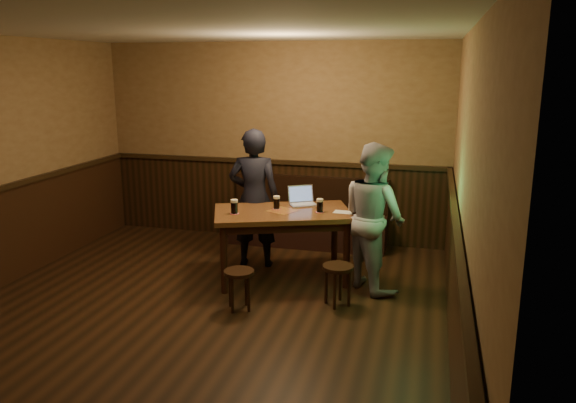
# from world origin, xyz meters

# --- Properties ---
(room) EXTENTS (5.04, 6.04, 2.84)m
(room) POSITION_xyz_m (0.00, 0.22, 1.20)
(room) COLOR black
(room) RESTS_ON ground
(bench) EXTENTS (2.20, 0.50, 0.95)m
(bench) POSITION_xyz_m (0.57, 2.75, 0.31)
(bench) COLOR black
(bench) RESTS_ON ground
(pub_table) EXTENTS (1.77, 1.39, 0.84)m
(pub_table) POSITION_xyz_m (0.57, 1.37, 0.72)
(pub_table) COLOR #522517
(pub_table) RESTS_ON ground
(stool_left) EXTENTS (0.39, 0.39, 0.42)m
(stool_left) POSITION_xyz_m (0.36, 0.43, 0.34)
(stool_left) COLOR black
(stool_left) RESTS_ON ground
(stool_right) EXTENTS (0.35, 0.35, 0.44)m
(stool_right) POSITION_xyz_m (1.33, 0.79, 0.35)
(stool_right) COLOR black
(stool_right) RESTS_ON ground
(pint_left) EXTENTS (0.11, 0.11, 0.17)m
(pint_left) POSITION_xyz_m (0.08, 1.11, 0.92)
(pint_left) COLOR #AA1535
(pint_left) RESTS_ON pub_table
(pint_mid) EXTENTS (0.10, 0.10, 0.16)m
(pint_mid) POSITION_xyz_m (0.48, 1.44, 0.91)
(pint_mid) COLOR #AA1535
(pint_mid) RESTS_ON pub_table
(pint_right) EXTENTS (0.10, 0.10, 0.16)m
(pint_right) POSITION_xyz_m (1.00, 1.42, 0.91)
(pint_right) COLOR #AA1535
(pint_right) RESTS_ON pub_table
(laptop) EXTENTS (0.40, 0.38, 0.22)m
(laptop) POSITION_xyz_m (0.72, 1.73, 0.89)
(laptop) COLOR silver
(laptop) RESTS_ON pub_table
(menu) EXTENTS (0.23, 0.16, 0.00)m
(menu) POSITION_xyz_m (1.27, 1.48, 0.84)
(menu) COLOR silver
(menu) RESTS_ON pub_table
(person_suit) EXTENTS (0.69, 0.50, 1.74)m
(person_suit) POSITION_xyz_m (0.10, 1.76, 0.87)
(person_suit) COLOR black
(person_suit) RESTS_ON ground
(person_grey) EXTENTS (1.01, 1.02, 1.66)m
(person_grey) POSITION_xyz_m (1.63, 1.39, 0.83)
(person_grey) COLOR #929298
(person_grey) RESTS_ON ground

